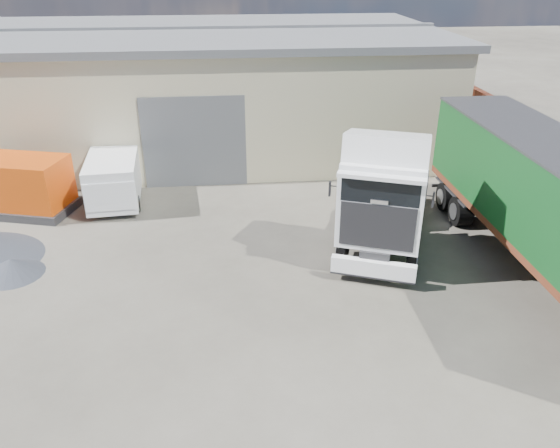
{
  "coord_description": "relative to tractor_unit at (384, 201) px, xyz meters",
  "views": [
    {
      "loc": [
        -0.76,
        -10.66,
        8.4
      ],
      "look_at": [
        0.63,
        3.0,
        1.57
      ],
      "focal_mm": 35.0,
      "sensor_mm": 36.0,
      "label": 1
    }
  ],
  "objects": [
    {
      "name": "ground",
      "position": [
        -3.87,
        -3.93,
        -1.74
      ],
      "size": [
        120.0,
        120.0,
        0.0
      ],
      "primitive_type": "plane",
      "color": "#26251F",
      "rests_on": "ground"
    },
    {
      "name": "warehouse",
      "position": [
        -9.87,
        12.07,
        0.93
      ],
      "size": [
        30.6,
        12.6,
        5.42
      ],
      "color": "#BCB291",
      "rests_on": "ground"
    },
    {
      "name": "tractor_unit",
      "position": [
        0.0,
        0.0,
        0.0
      ],
      "size": [
        4.36,
        6.45,
        4.13
      ],
      "rotation": [
        0.0,
        0.0,
        -0.37
      ],
      "color": "black",
      "rests_on": "ground"
    },
    {
      "name": "box_trailer",
      "position": [
        4.17,
        -1.58,
        0.6
      ],
      "size": [
        2.54,
        11.55,
        3.83
      ],
      "rotation": [
        0.0,
        0.0,
        -0.01
      ],
      "color": "#2D2D30",
      "rests_on": "ground"
    },
    {
      "name": "panel_van",
      "position": [
        -8.86,
        4.99,
        -0.82
      ],
      "size": [
        2.12,
        4.45,
        1.76
      ],
      "rotation": [
        0.0,
        0.0,
        0.08
      ],
      "color": "black",
      "rests_on": "ground"
    },
    {
      "name": "orange_skip",
      "position": [
        -11.87,
        4.19,
        -0.87
      ],
      "size": [
        3.61,
        2.78,
        1.99
      ],
      "rotation": [
        0.0,
        0.0,
        -0.27
      ],
      "color": "#2D2D30",
      "rests_on": "ground"
    }
  ]
}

